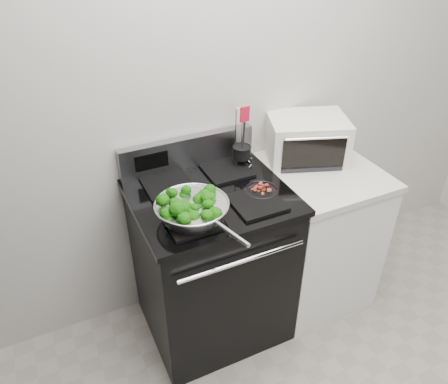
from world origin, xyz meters
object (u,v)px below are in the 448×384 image
bacon_plate (262,189)px  gas_range (212,262)px  toaster_oven (307,139)px  utensil_holder (242,155)px  skillet (192,209)px

bacon_plate → gas_range: bearing=159.0°
toaster_oven → gas_range: bearing=-147.1°
bacon_plate → utensil_holder: bearing=83.7°
skillet → bacon_plate: 0.40m
gas_range → toaster_oven: bearing=13.0°
bacon_plate → utensil_holder: size_ratio=0.48×
bacon_plate → toaster_oven: toaster_oven is taller
bacon_plate → utensil_holder: utensil_holder is taller
utensil_holder → gas_range: bearing=-147.1°
skillet → toaster_oven: 0.89m
skillet → utensil_holder: size_ratio=1.53×
gas_range → skillet: 0.56m
gas_range → bacon_plate: 0.55m
bacon_plate → utensil_holder: (0.03, 0.28, 0.05)m
bacon_plate → utensil_holder: 0.29m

